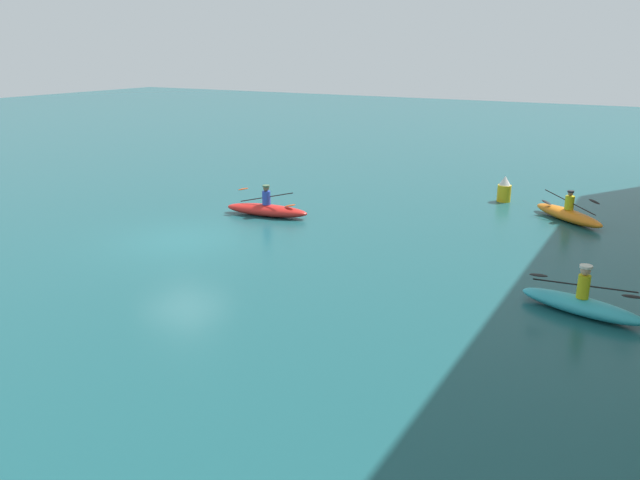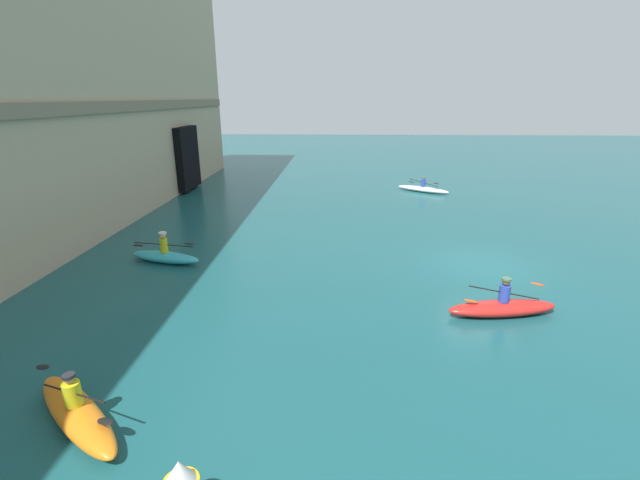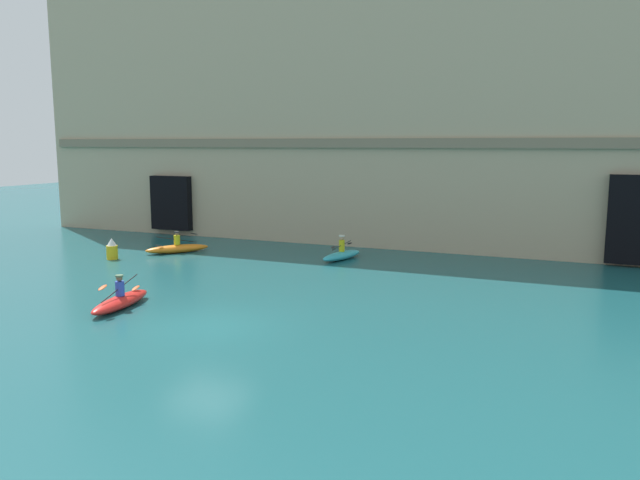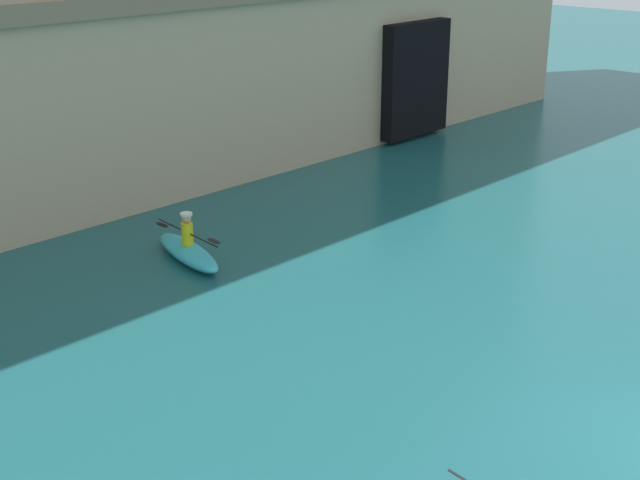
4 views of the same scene
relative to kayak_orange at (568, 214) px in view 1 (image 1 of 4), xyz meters
The scene contains 5 objects.
ground_plane 13.67m from the kayak_orange, 50.22° to the right, with size 120.00×120.00×0.00m, color #195156.
kayak_orange is the anchor object (origin of this frame).
kayak_cyan 8.70m from the kayak_orange, 10.74° to the left, with size 1.41×3.00×1.21m.
kayak_red 10.97m from the kayak_orange, 63.92° to the right, with size 1.25×3.32×1.16m.
marker_buoy 3.33m from the kayak_orange, 123.69° to the right, with size 0.54×0.54×1.05m.
Camera 1 is at (14.59, 13.50, 6.01)m, focal length 35.00 mm.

